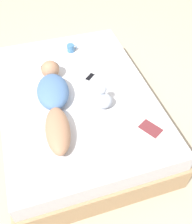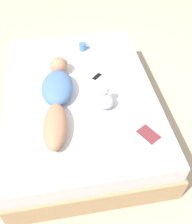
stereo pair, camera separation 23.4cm
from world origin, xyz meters
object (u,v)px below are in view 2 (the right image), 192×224
person (57,94)px  cell_phone (97,77)px  open_magazine (141,140)px  coffee_mug (83,46)px

person → cell_phone: (0.47, 0.29, -0.09)m
open_magazine → coffee_mug: (-0.33, 1.51, 0.04)m
cell_phone → open_magazine: bearing=-28.3°
person → cell_phone: bearing=38.4°
open_magazine → coffee_mug: bearing=72.4°
person → coffee_mug: size_ratio=10.14×
person → cell_phone: person is taller
open_magazine → cell_phone: same height
coffee_mug → cell_phone: 0.57m
open_magazine → coffee_mug: size_ratio=4.10×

